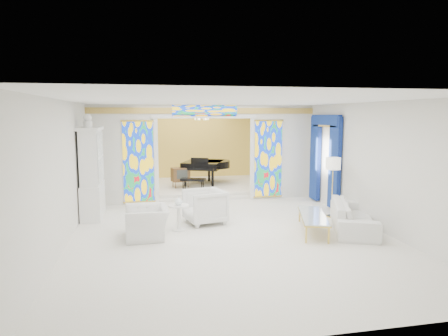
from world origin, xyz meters
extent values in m
plane|color=white|center=(0.00, 0.00, 0.00)|extent=(12.00, 12.00, 0.00)
cube|color=white|center=(0.00, 0.00, 3.00)|extent=(7.00, 12.00, 0.02)
cube|color=silver|center=(0.00, 6.00, 1.50)|extent=(7.00, 0.02, 3.00)
cube|color=silver|center=(0.00, -6.00, 1.50)|extent=(7.00, 0.02, 3.00)
cube|color=silver|center=(-3.50, 0.00, 1.50)|extent=(0.02, 12.00, 3.00)
cube|color=silver|center=(3.50, 0.00, 1.50)|extent=(0.02, 12.00, 3.00)
cube|color=silver|center=(-2.50, 2.00, 1.50)|extent=(2.00, 0.18, 3.00)
cube|color=silver|center=(2.50, 2.00, 1.50)|extent=(2.00, 0.18, 3.00)
cube|color=silver|center=(0.00, 2.00, 2.80)|extent=(3.00, 0.18, 0.40)
cube|color=white|center=(-1.50, 1.90, 1.30)|extent=(0.12, 0.06, 2.60)
cube|color=white|center=(1.50, 1.90, 1.30)|extent=(0.12, 0.06, 2.60)
cube|color=white|center=(0.00, 1.90, 2.65)|extent=(3.24, 0.06, 0.12)
cube|color=gold|center=(0.00, 1.90, 2.82)|extent=(7.00, 0.05, 0.18)
cube|color=gold|center=(-2.03, 1.89, 1.30)|extent=(0.90, 0.04, 2.40)
cube|color=gold|center=(2.03, 1.89, 1.30)|extent=(0.90, 0.04, 2.40)
cube|color=gold|center=(0.00, 1.89, 2.82)|extent=(2.00, 0.04, 0.34)
cube|color=white|center=(0.00, 4.10, 0.09)|extent=(6.80, 3.80, 0.18)
cube|color=gold|center=(0.00, 5.88, 1.50)|extent=(6.70, 0.10, 2.90)
cylinder|color=gold|center=(0.20, 4.00, 2.55)|extent=(0.48, 0.48, 0.30)
cube|color=navy|center=(3.40, 0.05, 1.35)|extent=(0.12, 0.55, 2.60)
cube|color=navy|center=(3.40, 1.35, 1.35)|extent=(0.12, 0.55, 2.60)
cube|color=navy|center=(3.40, 0.70, 2.55)|extent=(0.14, 1.70, 0.30)
cube|color=gold|center=(3.40, 0.70, 2.38)|extent=(0.12, 1.50, 0.06)
cube|color=white|center=(-3.22, 0.60, 0.45)|extent=(0.50, 1.40, 0.90)
cube|color=white|center=(-3.22, 0.60, 1.60)|extent=(0.44, 1.30, 1.40)
cube|color=white|center=(-2.99, 0.60, 1.60)|extent=(0.01, 1.20, 1.30)
cube|color=white|center=(-3.22, 0.60, 2.34)|extent=(0.56, 1.46, 0.08)
cylinder|color=white|center=(-3.22, 0.25, 2.46)|extent=(0.22, 0.22, 0.16)
sphere|color=white|center=(-3.22, 0.25, 2.62)|extent=(0.20, 0.20, 0.20)
imported|color=silver|center=(-1.84, -1.52, 0.34)|extent=(0.95, 1.08, 0.68)
imported|color=white|center=(-0.41, -0.60, 0.43)|extent=(1.12, 1.10, 0.85)
imported|color=white|center=(2.95, -1.86, 0.33)|extent=(1.69, 2.44, 0.66)
cylinder|color=white|center=(-1.10, -1.10, 0.59)|extent=(0.51, 0.51, 0.04)
cylinder|color=white|center=(-1.10, -1.10, 0.29)|extent=(0.08, 0.08, 0.57)
cylinder|color=white|center=(-1.10, -1.10, 0.02)|extent=(0.34, 0.34, 0.03)
imported|color=silver|center=(-1.10, -1.10, 0.71)|extent=(0.20, 0.20, 0.20)
cube|color=white|center=(1.93, -1.85, 0.39)|extent=(1.05, 1.88, 0.04)
cube|color=gold|center=(1.93, -1.85, 0.37)|extent=(1.09, 1.91, 0.03)
cube|color=gold|center=(1.45, -2.59, 0.18)|extent=(0.05, 0.05, 0.37)
cube|color=gold|center=(1.90, -2.73, 0.18)|extent=(0.05, 0.05, 0.37)
cube|color=gold|center=(1.97, -0.96, 0.18)|extent=(0.05, 0.05, 0.37)
cube|color=gold|center=(2.41, -1.10, 0.18)|extent=(0.05, 0.05, 0.37)
cylinder|color=gold|center=(3.00, -0.64, 0.01)|extent=(0.32, 0.32, 0.03)
cylinder|color=gold|center=(3.00, -0.64, 0.73)|extent=(0.03, 0.03, 1.45)
cylinder|color=white|center=(3.00, -0.64, 1.43)|extent=(0.45, 0.45, 0.31)
cube|color=black|center=(0.26, 4.16, 0.87)|extent=(1.77, 1.81, 0.26)
cylinder|color=black|center=(0.64, 4.34, 0.87)|extent=(1.72, 1.72, 0.26)
cube|color=black|center=(-0.05, 3.40, 0.84)|extent=(1.24, 0.73, 0.09)
cube|color=white|center=(-0.08, 3.33, 0.85)|extent=(1.09, 0.53, 0.03)
cube|color=black|center=(0.07, 3.69, 1.07)|extent=(0.60, 0.27, 0.23)
cube|color=black|center=(-0.27, 2.89, 0.54)|extent=(0.88, 0.61, 0.07)
cylinder|color=black|center=(-0.45, 3.76, 0.46)|extent=(0.12, 0.12, 0.57)
cylinder|color=black|center=(0.48, 3.37, 0.46)|extent=(0.12, 0.12, 0.57)
cylinder|color=black|center=(0.56, 4.62, 0.46)|extent=(0.12, 0.12, 0.57)
cube|color=brown|center=(-0.63, 3.56, 0.63)|extent=(0.67, 0.52, 0.48)
cube|color=#3B403E|center=(-0.59, 3.37, 0.66)|extent=(0.38, 0.10, 0.31)
cone|color=brown|center=(-0.83, 3.37, 0.29)|extent=(0.04, 0.04, 0.21)
cone|color=brown|center=(-0.37, 3.47, 0.29)|extent=(0.04, 0.04, 0.21)
cone|color=brown|center=(-0.89, 3.65, 0.29)|extent=(0.04, 0.04, 0.21)
cone|color=brown|center=(-0.44, 3.75, 0.29)|extent=(0.04, 0.04, 0.21)
camera|label=1|loc=(-1.86, -10.25, 2.69)|focal=32.00mm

